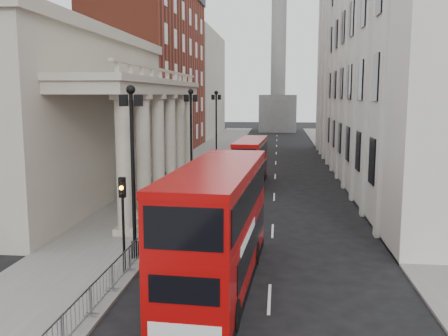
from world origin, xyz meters
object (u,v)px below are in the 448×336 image
(lamp_post_south, at_px, (133,160))
(lamp_post_mid, at_px, (191,134))
(bus_near, at_px, (218,223))
(pedestrian_b, at_px, (125,187))
(pedestrian_c, at_px, (163,183))
(monument_column, at_px, (278,58))
(pedestrian_a, at_px, (125,194))
(lamp_post_north, at_px, (216,123))
(traffic_light, at_px, (123,207))
(bus_far, at_px, (251,161))

(lamp_post_south, xyz_separation_m, lamp_post_mid, (0.00, 16.00, 0.00))
(lamp_post_mid, height_order, bus_near, lamp_post_mid)
(pedestrian_b, height_order, pedestrian_c, pedestrian_c)
(monument_column, relative_size, pedestrian_a, 31.12)
(lamp_post_north, bearing_deg, traffic_light, -89.83)
(traffic_light, height_order, bus_near, bus_near)
(pedestrian_c, bearing_deg, pedestrian_b, -104.40)
(pedestrian_b, bearing_deg, traffic_light, 77.28)
(lamp_post_south, bearing_deg, pedestrian_c, 98.14)
(bus_near, distance_m, pedestrian_a, 16.14)
(traffic_light, relative_size, pedestrian_c, 2.31)
(lamp_post_north, distance_m, pedestrian_c, 17.06)
(monument_column, bearing_deg, pedestrian_a, -97.79)
(lamp_post_north, distance_m, pedestrian_b, 19.62)
(lamp_post_north, distance_m, traffic_light, 34.07)
(pedestrian_b, bearing_deg, lamp_post_south, 79.33)
(bus_far, bearing_deg, bus_near, -86.78)
(lamp_post_south, height_order, lamp_post_mid, same)
(traffic_light, bearing_deg, bus_near, -8.78)
(lamp_post_mid, xyz_separation_m, bus_near, (4.40, -18.68, -2.25))
(lamp_post_south, height_order, bus_far, lamp_post_south)
(monument_column, height_order, bus_near, monument_column)
(bus_near, relative_size, pedestrian_c, 6.43)
(bus_near, distance_m, bus_far, 24.19)
(pedestrian_c, bearing_deg, lamp_post_north, 116.27)
(monument_column, relative_size, bus_near, 4.54)
(monument_column, xyz_separation_m, pedestrian_c, (-8.82, -72.47, -14.93))
(monument_column, relative_size, lamp_post_south, 6.51)
(traffic_light, bearing_deg, pedestrian_a, 107.13)
(pedestrian_a, bearing_deg, lamp_post_south, -102.61)
(monument_column, bearing_deg, lamp_post_north, -96.72)
(lamp_post_north, xyz_separation_m, bus_near, (4.40, -34.68, -2.25))
(lamp_post_north, relative_size, bus_near, 0.70)
(lamp_post_mid, bearing_deg, pedestrian_a, -128.35)
(lamp_post_north, distance_m, bus_far, 11.73)
(lamp_post_mid, bearing_deg, traffic_light, -89.68)
(pedestrian_c, bearing_deg, lamp_post_south, -47.90)
(pedestrian_b, bearing_deg, monument_column, -128.61)
(lamp_post_south, xyz_separation_m, pedestrian_a, (-3.92, 11.04, -3.92))
(pedestrian_a, bearing_deg, lamp_post_mid, 19.48)
(bus_far, bearing_deg, traffic_light, -97.16)
(traffic_light, bearing_deg, pedestrian_c, 97.53)
(traffic_light, xyz_separation_m, bus_near, (4.30, -0.66, -0.44))
(lamp_post_mid, bearing_deg, pedestrian_c, -168.14)
(traffic_light, distance_m, pedestrian_a, 13.83)
(bus_near, distance_m, pedestrian_c, 19.45)
(traffic_light, xyz_separation_m, bus_far, (4.31, 23.52, -0.99))
(lamp_post_south, xyz_separation_m, traffic_light, (0.10, -2.02, -1.80))
(bus_far, bearing_deg, lamp_post_south, -98.36)
(lamp_post_north, relative_size, pedestrian_a, 4.78)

